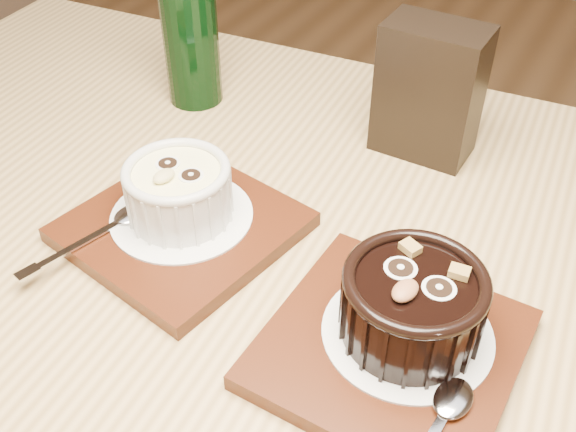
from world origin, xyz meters
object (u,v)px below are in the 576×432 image
table (289,350)px  ramekin_dark (413,302)px  ramekin_white (178,189)px  tray_right (390,349)px  green_bottle (190,26)px  condiment_stand (429,91)px  tray_left (182,227)px

table → ramekin_dark: bearing=-7.9°
ramekin_white → tray_right: (0.22, -0.04, -0.04)m
tray_right → ramekin_dark: size_ratio=1.70×
tray_right → green_bottle: size_ratio=0.77×
ramekin_white → ramekin_dark: ramekin_dark is taller
table → ramekin_dark: size_ratio=11.88×
ramekin_dark → condiment_stand: bearing=118.0°
tray_right → green_bottle: green_bottle is taller
table → green_bottle: (-0.25, 0.21, 0.18)m
ramekin_white → condiment_stand: bearing=66.4°
ramekin_white → tray_right: bearing=-2.2°
ramekin_dark → tray_right: bearing=-107.7°
tray_right → green_bottle: bearing=145.2°
table → green_bottle: 0.37m
tray_left → ramekin_white: 0.04m
table → ramekin_dark: (0.11, -0.02, 0.14)m
tray_left → condiment_stand: bearing=59.0°
condiment_stand → green_bottle: 0.27m
tray_left → condiment_stand: (0.14, 0.24, 0.06)m
tray_left → ramekin_dark: size_ratio=1.70×
table → condiment_stand: 0.29m
tray_left → green_bottle: size_ratio=0.77×
condiment_stand → tray_right: bearing=-74.1°
tray_right → ramekin_dark: bearing=62.5°
tray_left → condiment_stand: condiment_stand is taller
ramekin_white → ramekin_dark: size_ratio=0.90×
ramekin_dark → condiment_stand: (-0.09, 0.26, 0.02)m
table → tray_right: 0.15m
tray_left → ramekin_dark: (0.23, -0.02, 0.04)m
table → tray_left: (-0.12, 0.01, 0.10)m
condiment_stand → green_bottle: green_bottle is taller
tray_right → condiment_stand: (-0.08, 0.27, 0.06)m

